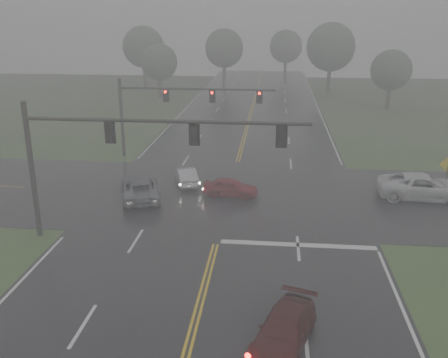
# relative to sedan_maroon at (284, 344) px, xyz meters

# --- Properties ---
(main_road) EXTENTS (18.00, 160.00, 0.02)m
(main_road) POSITION_rel_sedan_maroon_xyz_m (-3.63, 14.33, 0.00)
(main_road) COLOR black
(main_road) RESTS_ON ground
(cross_street) EXTENTS (120.00, 14.00, 0.02)m
(cross_street) POSITION_rel_sedan_maroon_xyz_m (-3.63, 16.33, 0.00)
(cross_street) COLOR black
(cross_street) RESTS_ON ground
(stop_bar) EXTENTS (8.50, 0.50, 0.01)m
(stop_bar) POSITION_rel_sedan_maroon_xyz_m (0.87, 8.73, 0.00)
(stop_bar) COLOR silver
(stop_bar) RESTS_ON ground
(sedan_maroon) EXTENTS (3.05, 4.75, 1.28)m
(sedan_maroon) POSITION_rel_sedan_maroon_xyz_m (0.00, 0.00, 0.00)
(sedan_maroon) COLOR #3D0D0B
(sedan_maroon) RESTS_ON ground
(sedan_red) EXTENTS (3.95, 1.95, 1.29)m
(sedan_red) POSITION_rel_sedan_maroon_xyz_m (-3.49, 16.00, 0.00)
(sedan_red) COLOR maroon
(sedan_red) RESTS_ON ground
(sedan_silver) EXTENTS (2.52, 4.09, 1.27)m
(sedan_silver) POSITION_rel_sedan_maroon_xyz_m (-7.03, 18.25, 0.00)
(sedan_silver) COLOR #B5B7BD
(sedan_silver) RESTS_ON ground
(car_grey) EXTENTS (3.92, 5.78, 1.47)m
(car_grey) POSITION_rel_sedan_maroon_xyz_m (-9.59, 14.92, 0.00)
(car_grey) COLOR #5A5C62
(car_grey) RESTS_ON ground
(pickup_white) EXTENTS (6.26, 3.17, 1.70)m
(pickup_white) POSITION_rel_sedan_maroon_xyz_m (9.64, 16.87, 0.00)
(pickup_white) COLOR silver
(pickup_white) RESTS_ON ground
(signal_gantry_near) EXTENTS (15.25, 0.34, 7.71)m
(signal_gantry_near) POSITION_rel_sedan_maroon_xyz_m (-9.05, 8.60, 5.46)
(signal_gantry_near) COLOR black
(signal_gantry_near) RESTS_ON ground
(signal_gantry_far) EXTENTS (13.36, 0.35, 6.85)m
(signal_gantry_far) POSITION_rel_sedan_maroon_xyz_m (-9.63, 25.25, 4.85)
(signal_gantry_far) COLOR black
(signal_gantry_far) RESTS_ON ground
(sign_diamond_east) EXTENTS (1.17, 0.22, 2.83)m
(sign_diamond_east) POSITION_rel_sedan_maroon_xyz_m (11.32, 17.71, 1.91)
(sign_diamond_east) COLOR black
(sign_diamond_east) RESTS_ON ground
(tree_nw_a) EXTENTS (5.37, 5.37, 7.89)m
(tree_nw_a) POSITION_rel_sedan_maroon_xyz_m (-17.75, 57.21, 5.18)
(tree_nw_a) COLOR #2D261D
(tree_nw_a) RESTS_ON ground
(tree_ne_a) EXTENTS (7.37, 7.37, 10.83)m
(tree_ne_a) POSITION_rel_sedan_maroon_xyz_m (7.59, 63.28, 7.12)
(tree_ne_a) COLOR #2D261D
(tree_ne_a) RESTS_ON ground
(tree_n_mid) EXTENTS (6.56, 6.56, 9.64)m
(tree_n_mid) POSITION_rel_sedan_maroon_xyz_m (-9.53, 70.80, 6.34)
(tree_n_mid) COLOR #2D261D
(tree_n_mid) RESTS_ON ground
(tree_e_near) EXTENTS (5.24, 5.24, 7.70)m
(tree_e_near) POSITION_rel_sedan_maroon_xyz_m (14.16, 50.86, 5.06)
(tree_e_near) COLOR #2D261D
(tree_e_near) RESTS_ON ground
(tree_nw_b) EXTENTS (6.89, 6.89, 10.12)m
(tree_nw_b) POSITION_rel_sedan_maroon_xyz_m (-22.80, 67.81, 6.66)
(tree_nw_b) COLOR #2D261D
(tree_nw_b) RESTS_ON ground
(tree_n_far) EXTENTS (6.21, 6.21, 9.12)m
(tree_n_far) POSITION_rel_sedan_maroon_xyz_m (1.13, 82.07, 5.99)
(tree_n_far) COLOR #2D261D
(tree_n_far) RESTS_ON ground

